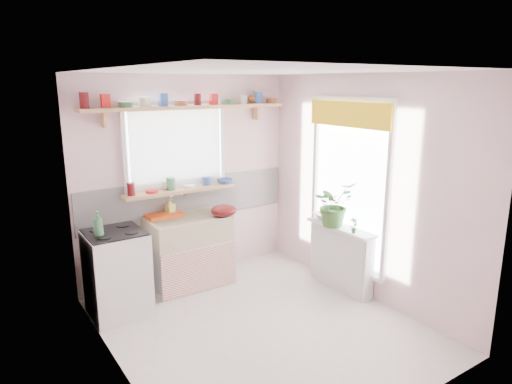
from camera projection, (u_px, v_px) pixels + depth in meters
room at (265, 173)px, 5.36m from camera, size 3.20×3.20×3.20m
sink_unit at (189, 250)px, 5.49m from camera, size 0.95×0.65×1.11m
cooker at (117, 273)px, 4.77m from camera, size 0.58×0.58×0.93m
radiator_ledge at (341, 256)px, 5.40m from camera, size 0.22×0.95×0.78m
windowsill at (181, 190)px, 5.47m from camera, size 1.40×0.22×0.04m
pine_shelf at (189, 107)px, 5.32m from camera, size 2.52×0.24×0.04m
shelf_crockery at (186, 101)px, 5.28m from camera, size 2.47×0.11×0.12m
sill_crockery at (176, 185)px, 5.43m from camera, size 1.35×0.11×0.12m
dish_tray at (163, 214)px, 5.43m from camera, size 0.43×0.33×0.04m
colander at (224, 210)px, 5.42m from camera, size 0.38×0.38×0.14m
jade_plant at (334, 204)px, 5.25m from camera, size 0.50×0.44×0.52m
fruit_bowl at (327, 216)px, 5.56m from camera, size 0.33×0.33×0.08m
herb_pot at (354, 225)px, 5.03m from camera, size 0.10×0.07×0.18m
soap_bottle_sink at (170, 207)px, 5.46m from camera, size 0.11×0.11×0.20m
sill_cup at (166, 186)px, 5.42m from camera, size 0.16×0.16×0.10m
sill_bowl at (225, 181)px, 5.73m from camera, size 0.26×0.26×0.06m
shelf_vase at (253, 97)px, 5.85m from camera, size 0.19×0.19×0.16m
cooker_bottle at (98, 224)px, 4.50m from camera, size 0.11×0.11×0.26m
fruit at (327, 211)px, 5.56m from camera, size 0.20×0.14×0.10m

